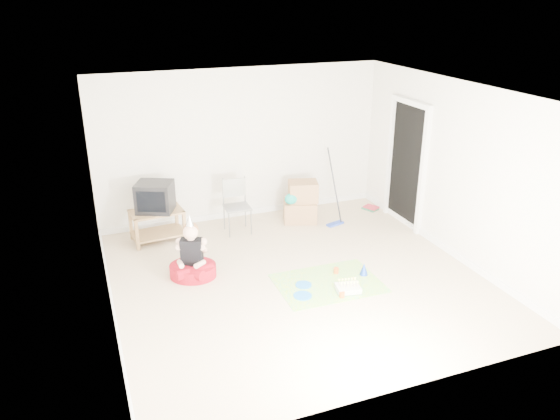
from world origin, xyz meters
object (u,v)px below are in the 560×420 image
object	(u,v)px
cardboard_boxes	(301,202)
birthday_cake	(348,289)
tv_stand	(157,223)
crt_tv	(155,197)
folding_chair	(237,207)
seated_woman	(192,263)

from	to	relation	value
cardboard_boxes	birthday_cake	size ratio (longest dim) A/B	2.02
cardboard_boxes	birthday_cake	distance (m)	2.51
tv_stand	birthday_cake	world-z (taller)	tv_stand
tv_stand	crt_tv	world-z (taller)	crt_tv
cardboard_boxes	folding_chair	bearing A→B (deg)	-176.92
tv_stand	folding_chair	bearing A→B (deg)	-6.55
crt_tv	cardboard_boxes	distance (m)	2.49
crt_tv	birthday_cake	xyz separation A→B (m)	(2.11, -2.55, -0.70)
tv_stand	seated_woman	bearing A→B (deg)	-79.43
cardboard_boxes	seated_woman	xyz separation A→B (m)	(-2.20, -1.30, -0.14)
tv_stand	folding_chair	distance (m)	1.31
folding_chair	cardboard_boxes	distance (m)	1.17
tv_stand	folding_chair	world-z (taller)	folding_chair
tv_stand	cardboard_boxes	distance (m)	2.46
crt_tv	tv_stand	bearing A→B (deg)	-110.96
crt_tv	seated_woman	xyz separation A→B (m)	(0.26, -1.39, -0.54)
folding_chair	seated_woman	distance (m)	1.63
crt_tv	cardboard_boxes	bearing A→B (deg)	22.04
seated_woman	cardboard_boxes	bearing A→B (deg)	30.68
folding_chair	tv_stand	bearing A→B (deg)	173.45
birthday_cake	seated_woman	bearing A→B (deg)	147.82
seated_woman	birthday_cake	xyz separation A→B (m)	(1.85, -1.16, -0.16)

